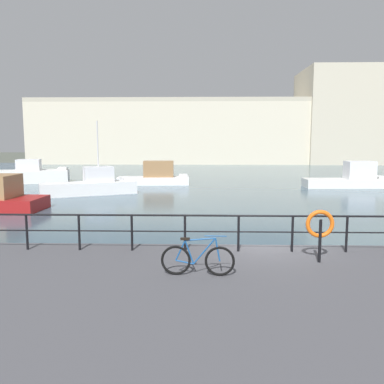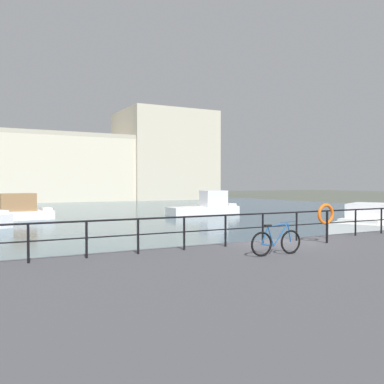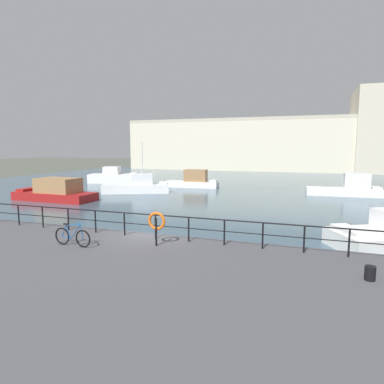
{
  "view_description": "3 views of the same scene",
  "coord_description": "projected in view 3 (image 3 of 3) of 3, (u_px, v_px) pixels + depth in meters",
  "views": [
    {
      "loc": [
        -1.93,
        -12.21,
        4.23
      ],
      "look_at": [
        -2.38,
        3.45,
        2.18
      ],
      "focal_mm": 37.79,
      "sensor_mm": 36.0,
      "label": 1
    },
    {
      "loc": [
        -10.2,
        -12.78,
        3.14
      ],
      "look_at": [
        -0.05,
        6.09,
        2.66
      ],
      "focal_mm": 40.11,
      "sensor_mm": 36.0,
      "label": 2
    },
    {
      "loc": [
        6.75,
        -13.62,
        4.98
      ],
      "look_at": [
        0.16,
        5.62,
        2.22
      ],
      "focal_mm": 30.84,
      "sensor_mm": 36.0,
      "label": 3
    }
  ],
  "objects": [
    {
      "name": "harbor_building",
      "position": [
        309.0,
        142.0,
        70.31
      ],
      "size": [
        64.1,
        14.23,
        16.38
      ],
      "color": "beige",
      "rests_on": "ground_plane"
    },
    {
      "name": "moored_green_narrowboat",
      "position": [
        114.0,
        177.0,
        46.52
      ],
      "size": [
        7.27,
        4.19,
        2.29
      ],
      "rotation": [
        0.0,
        0.0,
        0.25
      ],
      "color": "white",
      "rests_on": "water_basin"
    },
    {
      "name": "moored_red_daysailer",
      "position": [
        194.0,
        181.0,
        41.37
      ],
      "size": [
        6.73,
        2.27,
        2.22
      ],
      "rotation": [
        0.0,
        0.0,
        0.06
      ],
      "color": "white",
      "rests_on": "water_basin"
    },
    {
      "name": "moored_harbor_tender",
      "position": [
        56.0,
        192.0,
        31.14
      ],
      "size": [
        8.03,
        3.07,
        2.12
      ],
      "rotation": [
        0.0,
        0.0,
        3.11
      ],
      "color": "maroon",
      "rests_on": "water_basin"
    },
    {
      "name": "moored_small_launch",
      "position": [
        138.0,
        186.0,
        36.19
      ],
      "size": [
        7.29,
        4.66,
        5.62
      ],
      "rotation": [
        0.0,
        0.0,
        0.43
      ],
      "color": "white",
      "rests_on": "water_basin"
    },
    {
      "name": "quay_railing",
      "position": [
        155.0,
        222.0,
        14.46
      ],
      "size": [
        24.89,
        0.07,
        1.08
      ],
      "color": "black",
      "rests_on": "quay_promenade"
    },
    {
      "name": "life_ring_stand",
      "position": [
        157.0,
        222.0,
        13.38
      ],
      "size": [
        0.75,
        0.16,
        1.4
      ],
      "color": "black",
      "rests_on": "quay_promenade"
    },
    {
      "name": "ground_plane",
      "position": [
        150.0,
        253.0,
        15.61
      ],
      "size": [
        240.0,
        240.0,
        0.0
      ],
      "primitive_type": "plane",
      "color": "#4C5147"
    },
    {
      "name": "parked_bicycle",
      "position": [
        72.0,
        237.0,
        13.37
      ],
      "size": [
        1.77,
        0.14,
        0.98
      ],
      "rotation": [
        0.0,
        0.0,
        -0.04
      ],
      "color": "black",
      "rests_on": "quay_promenade"
    },
    {
      "name": "moored_blue_motorboat",
      "position": [
        348.0,
        188.0,
        34.16
      ],
      "size": [
        7.34,
        2.45,
        2.32
      ],
      "rotation": [
        0.0,
        0.0,
        0.04
      ],
      "color": "white",
      "rests_on": "water_basin"
    },
    {
      "name": "quay_promenade",
      "position": [
        50.0,
        305.0,
        9.44
      ],
      "size": [
        56.0,
        13.0,
        1.0
      ],
      "primitive_type": "cube",
      "color": "#47474C",
      "rests_on": "ground_plane"
    },
    {
      "name": "mooring_bollard",
      "position": [
        370.0,
        273.0,
        9.94
      ],
      "size": [
        0.32,
        0.32,
        0.44
      ],
      "primitive_type": "cylinder",
      "color": "black",
      "rests_on": "quay_promenade"
    },
    {
      "name": "water_basin",
      "position": [
        250.0,
        185.0,
        43.92
      ],
      "size": [
        80.0,
        60.0,
        0.01
      ],
      "primitive_type": "cube",
      "color": "#385160",
      "rests_on": "ground_plane"
    }
  ]
}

